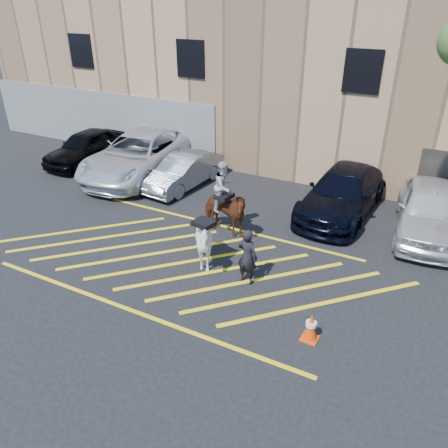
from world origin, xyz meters
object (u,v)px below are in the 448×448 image
at_px(car_silver_sedan, 184,171).
at_px(saddled_white, 204,243).
at_px(car_white_suv, 430,209).
at_px(car_black_suv, 86,147).
at_px(traffic_cone, 311,327).
at_px(car_blue_suv, 343,192).
at_px(mounted_bay, 224,206).
at_px(car_white_pickup, 140,155).
at_px(handler, 247,256).

height_order(car_silver_sedan, saddled_white, saddled_white).
bearing_deg(car_white_suv, car_silver_sedan, 176.71).
bearing_deg(car_black_suv, saddled_white, -28.57).
bearing_deg(saddled_white, car_silver_sedan, 127.59).
relative_size(car_silver_sedan, saddled_white, 2.34).
xyz_separation_m(saddled_white, traffic_cone, (3.62, -1.50, -0.44)).
bearing_deg(car_blue_suv, mounted_bay, -128.35).
relative_size(car_white_pickup, handler, 3.96).
distance_m(mounted_bay, saddled_white, 2.07).
bearing_deg(car_white_pickup, car_silver_sedan, -12.42).
bearing_deg(car_black_suv, car_blue_suv, 1.87).
xyz_separation_m(car_blue_suv, mounted_bay, (-3.04, -3.36, 0.23)).
bearing_deg(car_white_suv, car_blue_suv, 169.66).
bearing_deg(mounted_bay, car_white_pickup, 151.57).
relative_size(car_blue_suv, traffic_cone, 7.31).
height_order(car_blue_suv, mounted_bay, mounted_bay).
xyz_separation_m(car_white_suv, handler, (-4.10, -5.25, -0.03)).
height_order(car_silver_sedan, handler, handler).
bearing_deg(mounted_bay, car_black_suv, 160.30).
bearing_deg(car_white_pickup, traffic_cone, -39.47).
bearing_deg(car_white_pickup, saddled_white, -45.23).
height_order(handler, traffic_cone, handler).
height_order(car_black_suv, car_blue_suv, car_blue_suv).
bearing_deg(car_white_pickup, car_black_suv, 173.21).
distance_m(car_silver_sedan, car_blue_suv, 6.33).
distance_m(car_white_pickup, handler, 9.06).
height_order(car_silver_sedan, mounted_bay, mounted_bay).
bearing_deg(car_black_suv, car_white_suv, 0.73).
bearing_deg(car_silver_sedan, car_blue_suv, 11.28).
xyz_separation_m(car_white_suv, saddled_white, (-5.49, -5.14, -0.03)).
xyz_separation_m(car_silver_sedan, car_blue_suv, (6.30, 0.61, 0.12)).
bearing_deg(handler, traffic_cone, 153.66).
relative_size(handler, saddled_white, 0.96).
relative_size(car_silver_sedan, mounted_bay, 1.59).
height_order(car_white_suv, traffic_cone, car_white_suv).
bearing_deg(mounted_bay, handler, -49.76).
relative_size(car_black_suv, car_silver_sedan, 1.10).
distance_m(car_silver_sedan, saddled_white, 6.02).
relative_size(car_white_suv, traffic_cone, 6.78).
bearing_deg(saddled_white, mounted_bay, 101.52).
distance_m(car_silver_sedan, handler, 7.03).
height_order(car_black_suv, mounted_bay, mounted_bay).
distance_m(handler, mounted_bay, 2.79).
bearing_deg(mounted_bay, car_silver_sedan, 139.82).
relative_size(car_silver_sedan, handler, 2.44).
relative_size(mounted_bay, traffic_cone, 3.41).
xyz_separation_m(handler, mounted_bay, (-1.80, 2.12, 0.20)).
distance_m(car_silver_sedan, traffic_cone, 9.62).
xyz_separation_m(car_blue_suv, traffic_cone, (0.99, -6.88, -0.41)).
bearing_deg(saddled_white, traffic_cone, -22.53).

